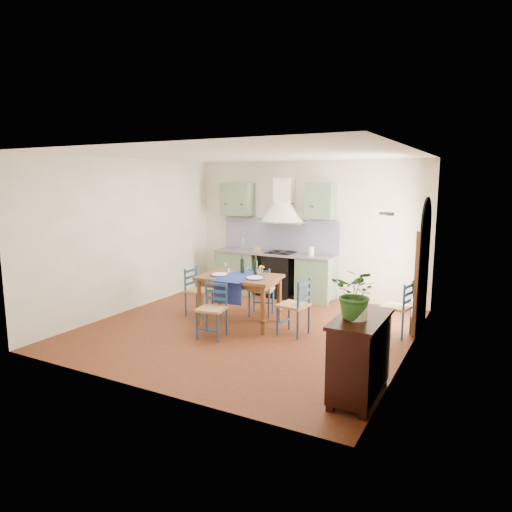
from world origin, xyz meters
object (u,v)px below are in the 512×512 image
at_px(sideboard, 359,354).
at_px(chair_near, 213,309).
at_px(dining_table, 240,282).
at_px(potted_plant, 357,294).

bearing_deg(sideboard, chair_near, 160.19).
distance_m(dining_table, chair_near, 0.82).
relative_size(dining_table, potted_plant, 2.44).
distance_m(sideboard, potted_plant, 0.71).
bearing_deg(sideboard, dining_table, 146.14).
height_order(dining_table, sideboard, dining_table).
xyz_separation_m(chair_near, potted_plant, (2.52, -1.01, 0.77)).
relative_size(chair_near, potted_plant, 1.54).
relative_size(dining_table, sideboard, 1.30).
xyz_separation_m(dining_table, potted_plant, (2.48, -1.78, 0.48)).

